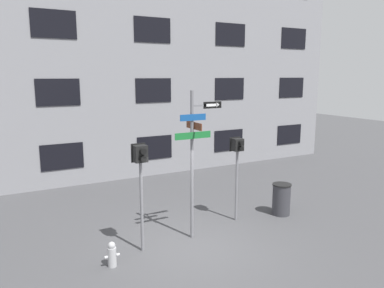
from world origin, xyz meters
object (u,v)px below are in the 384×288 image
street_sign_pole (195,152)px  fire_hydrant (112,255)px  trash_bin (281,199)px  pedestrian_signal_right (237,156)px  pedestrian_signal_left (141,168)px

street_sign_pole → fire_hydrant: size_ratio=6.62×
trash_bin → street_sign_pole: bearing=-176.9°
pedestrian_signal_right → trash_bin: 2.22m
pedestrian_signal_left → trash_bin: (4.91, 0.28, -1.70)m
street_sign_pole → pedestrian_signal_right: bearing=15.2°
fire_hydrant → trash_bin: trash_bin is taller
pedestrian_signal_left → fire_hydrant: (-0.93, -0.42, -1.92)m
street_sign_pole → pedestrian_signal_left: (-1.58, -0.10, -0.24)m
street_sign_pole → pedestrian_signal_left: bearing=-176.5°
fire_hydrant → trash_bin: size_ratio=0.60×
trash_bin → fire_hydrant: bearing=-173.2°
pedestrian_signal_right → fire_hydrant: size_ratio=4.25×
street_sign_pole → trash_bin: bearing=3.1°
pedestrian_signal_right → trash_bin: bearing=-10.6°
street_sign_pole → trash_bin: street_sign_pole is taller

